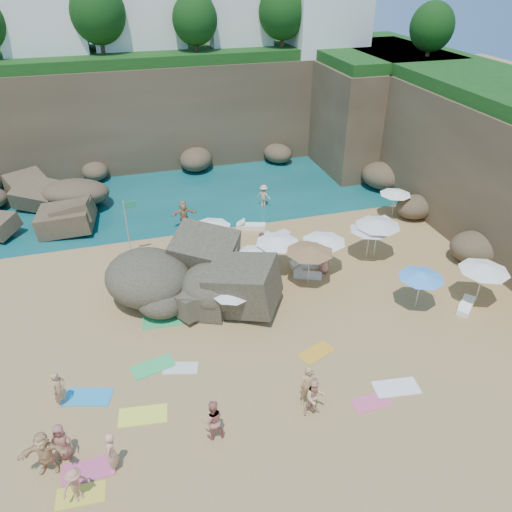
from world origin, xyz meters
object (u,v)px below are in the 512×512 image
object	(u,v)px
person_stand_1	(213,420)
person_stand_6	(111,453)
person_stand_0	(59,389)
person_stand_3	(261,247)
rock_outcrop	(183,302)
parasol_0	(254,252)
lounger_0	(276,237)
person_stand_5	(184,214)
flag_pole	(129,222)
parasol_2	(370,227)
person_stand_2	(264,196)
person_stand_4	(325,261)
parasol_1	(211,224)

from	to	relation	value
person_stand_1	person_stand_6	size ratio (longest dim) A/B	1.00
person_stand_0	person_stand_3	distance (m)	13.42
rock_outcrop	person_stand_3	xyz separation A→B (m)	(5.01, 2.63, 0.95)
parasol_0	lounger_0	xyz separation A→B (m)	(2.54, 3.84, -1.60)
parasol_0	person_stand_0	bearing A→B (deg)	-146.56
person_stand_5	lounger_0	bearing A→B (deg)	-35.51
rock_outcrop	flag_pole	bearing A→B (deg)	111.95
parasol_2	person_stand_1	xyz separation A→B (m)	(-11.32, -9.89, -1.17)
lounger_0	person_stand_2	xyz separation A→B (m)	(0.68, 4.84, 0.64)
lounger_0	person_stand_4	xyz separation A→B (m)	(1.46, -4.30, 0.59)
person_stand_1	person_stand_5	bearing A→B (deg)	-93.26
person_stand_0	person_stand_5	distance (m)	15.43
person_stand_2	person_stand_3	distance (m)	7.42
parasol_2	person_stand_2	size ratio (longest dim) A/B	1.49
parasol_2	person_stand_2	bearing A→B (deg)	114.15
lounger_0	person_stand_6	xyz separation A→B (m)	(-10.48, -13.87, 0.73)
person_stand_0	person_stand_5	bearing A→B (deg)	15.54
person_stand_0	person_stand_6	world-z (taller)	person_stand_6
parasol_2	person_stand_4	world-z (taller)	parasol_2
flag_pole	parasol_2	size ratio (longest dim) A/B	1.56
lounger_0	person_stand_3	bearing A→B (deg)	-147.73
parasol_2	flag_pole	bearing A→B (deg)	163.27
parasol_1	person_stand_1	size ratio (longest dim) A/B	1.31
person_stand_1	person_stand_5	distance (m)	16.94
parasol_0	person_stand_6	world-z (taller)	parasol_0
person_stand_0	person_stand_6	distance (m)	4.02
parasol_2	person_stand_1	distance (m)	15.08
person_stand_3	person_stand_2	bearing A→B (deg)	-0.14
parasol_1	person_stand_5	distance (m)	4.21
person_stand_2	person_stand_6	world-z (taller)	person_stand_6
rock_outcrop	person_stand_4	distance (m)	8.14
rock_outcrop	parasol_0	size ratio (longest dim) A/B	3.48
parasol_1	person_stand_2	distance (m)	7.33
person_stand_2	parasol_0	bearing A→B (deg)	109.33
parasol_1	person_stand_0	bearing A→B (deg)	-129.97
flag_pole	person_stand_2	size ratio (longest dim) A/B	2.32
parasol_2	person_stand_6	xyz separation A→B (m)	(-14.94, -10.30, -1.16)
rock_outcrop	parasol_2	bearing A→B (deg)	6.49
rock_outcrop	person_stand_3	distance (m)	5.74
parasol_1	lounger_0	world-z (taller)	parasol_1
parasol_1	person_stand_5	bearing A→B (deg)	105.00
person_stand_3	person_stand_4	distance (m)	3.72
rock_outcrop	person_stand_6	world-z (taller)	person_stand_6
person_stand_2	person_stand_4	size ratio (longest dim) A/B	1.06
flag_pole	person_stand_5	world-z (taller)	flag_pole
person_stand_2	person_stand_5	size ratio (longest dim) A/B	0.88
person_stand_3	person_stand_0	bearing A→B (deg)	145.02
person_stand_4	person_stand_2	bearing A→B (deg)	112.45
person_stand_0	person_stand_4	size ratio (longest dim) A/B	1.12
parasol_2	person_stand_5	world-z (taller)	parasol_2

